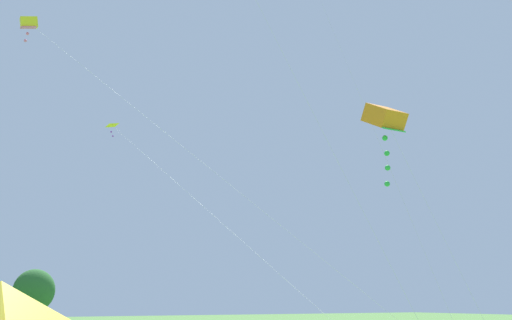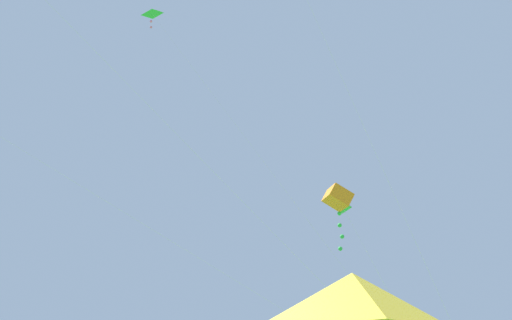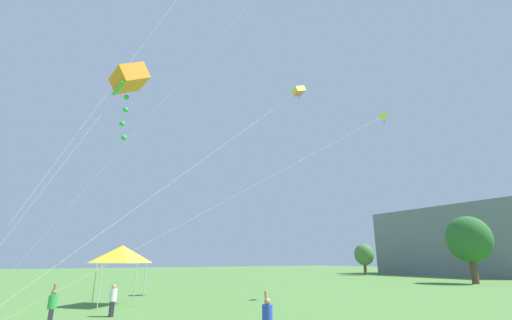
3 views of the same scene
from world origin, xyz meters
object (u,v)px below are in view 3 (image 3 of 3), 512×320
at_px(festival_tent, 122,254).
at_px(kite_yellow_delta_1, 380,118).
at_px(person_green_shirt, 52,306).
at_px(kite_orange_box_0, 129,80).
at_px(kite_yellow_box_3, 298,91).
at_px(person_white_shirt, 113,299).
at_px(person_blue_shirt, 267,319).

bearing_deg(festival_tent, kite_yellow_delta_1, 66.95).
relative_size(person_green_shirt, kite_orange_box_0, 0.18).
height_order(festival_tent, kite_yellow_box_3, kite_yellow_box_3).
bearing_deg(person_white_shirt, kite_yellow_delta_1, -37.27).
xyz_separation_m(person_white_shirt, person_blue_shirt, (9.14, 3.44, 0.01)).
distance_m(person_green_shirt, kite_orange_box_0, 10.24).
distance_m(festival_tent, kite_yellow_box_3, 20.05).
bearing_deg(person_blue_shirt, kite_orange_box_0, 80.16).
height_order(person_white_shirt, kite_yellow_box_3, kite_yellow_box_3).
xyz_separation_m(person_green_shirt, kite_yellow_delta_1, (1.46, 20.77, 12.72)).
xyz_separation_m(person_blue_shirt, kite_yellow_delta_1, (-6.13, 14.66, 12.73)).
bearing_deg(kite_yellow_delta_1, person_green_shirt, -94.03).
xyz_separation_m(festival_tent, person_white_shirt, (4.27, -0.97, -2.24)).
bearing_deg(person_white_shirt, festival_tent, 49.37).
bearing_deg(person_white_shirt, kite_orange_box_0, -129.17).
xyz_separation_m(festival_tent, person_blue_shirt, (13.41, 2.46, -2.23)).
bearing_deg(kite_orange_box_0, person_blue_shirt, 68.95).
bearing_deg(person_blue_shirt, festival_tent, 21.62).
distance_m(festival_tent, kite_yellow_delta_1, 21.36).
bearing_deg(person_green_shirt, festival_tent, 100.88).
relative_size(person_white_shirt, kite_yellow_delta_1, 0.06).
relative_size(festival_tent, kite_yellow_box_3, 0.17).
bearing_deg(kite_yellow_box_3, person_blue_shirt, -43.11).
height_order(festival_tent, person_white_shirt, festival_tent).
height_order(festival_tent, kite_orange_box_0, kite_orange_box_0).
relative_size(kite_orange_box_0, kite_yellow_delta_1, 0.40).
height_order(person_white_shirt, kite_orange_box_0, kite_orange_box_0).
distance_m(person_green_shirt, kite_yellow_box_3, 24.55).
distance_m(person_blue_shirt, kite_orange_box_0, 9.92).
distance_m(festival_tent, kite_orange_box_0, 13.31).
distance_m(kite_orange_box_0, kite_yellow_box_3, 20.81).
relative_size(kite_orange_box_0, kite_yellow_box_3, 0.47).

